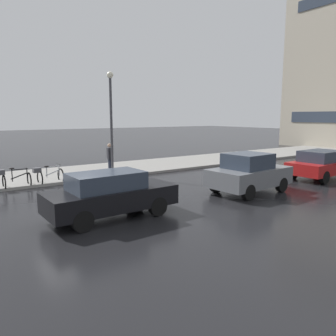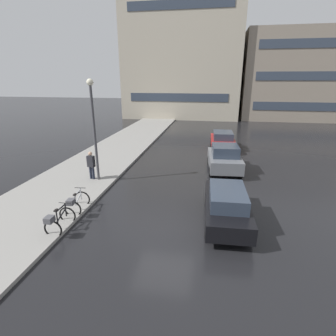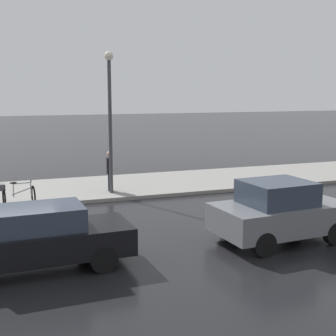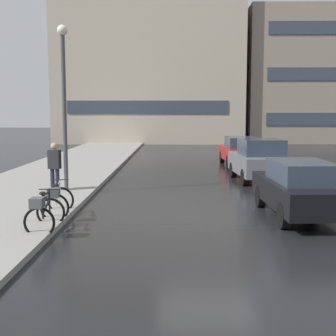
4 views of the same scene
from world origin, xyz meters
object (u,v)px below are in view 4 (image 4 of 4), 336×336
object	(u,v)px
car_black	(300,188)
car_grey	(260,160)
bicycle_nearest	(43,213)
pedestrian	(55,165)
bicycle_second	(57,200)
streetlamp	(64,91)
car_red	(241,151)

from	to	relation	value
car_black	car_grey	bearing A→B (deg)	89.06
bicycle_nearest	pedestrian	size ratio (longest dim) A/B	0.80
bicycle_second	streetlamp	size ratio (longest dim) A/B	0.24
car_black	car_red	xyz separation A→B (m)	(0.13, 12.04, -0.01)
bicycle_second	car_grey	world-z (taller)	car_grey
bicycle_nearest	car_grey	size ratio (longest dim) A/B	0.36
car_black	car_red	distance (m)	12.04
bicycle_second	car_black	bearing A→B (deg)	2.81
pedestrian	car_black	bearing A→B (deg)	-24.53
car_grey	car_red	size ratio (longest dim) A/B	0.94
car_black	car_grey	distance (m)	6.45
bicycle_nearest	car_black	size ratio (longest dim) A/B	0.33
bicycle_second	pedestrian	world-z (taller)	pedestrian
bicycle_nearest	car_grey	world-z (taller)	car_grey
bicycle_nearest	streetlamp	world-z (taller)	streetlamp
car_red	pedestrian	distance (m)	11.48
bicycle_nearest	streetlamp	size ratio (longest dim) A/B	0.25
car_grey	pedestrian	world-z (taller)	pedestrian
car_red	pedestrian	world-z (taller)	pedestrian
car_black	pedestrian	size ratio (longest dim) A/B	2.44
bicycle_second	pedestrian	size ratio (longest dim) A/B	0.79
pedestrian	streetlamp	distance (m)	2.52
streetlamp	bicycle_nearest	bearing A→B (deg)	-82.46
car_red	car_black	bearing A→B (deg)	-90.62
bicycle_nearest	pedestrian	world-z (taller)	pedestrian
streetlamp	car_red	bearing A→B (deg)	50.44
car_black	car_red	bearing A→B (deg)	89.38
pedestrian	bicycle_nearest	bearing A→B (deg)	-78.35
bicycle_second	car_black	world-z (taller)	car_black
car_grey	pedestrian	bearing A→B (deg)	-157.86
car_black	car_red	size ratio (longest dim) A/B	1.05
bicycle_nearest	bicycle_second	xyz separation A→B (m)	(-0.08, 1.54, -0.01)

